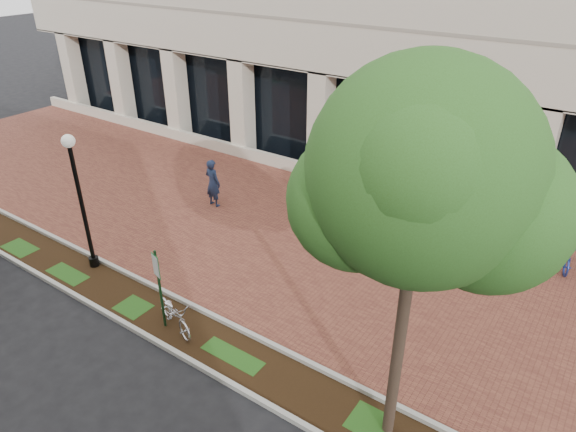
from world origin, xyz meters
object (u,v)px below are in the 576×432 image
Objects in this scene: lamppost at (80,196)px; pedestrian_mid at (324,188)px; pedestrian_left at (213,183)px; bike_rack_cluster at (527,241)px; pedestrian_right at (330,203)px; locked_bicycle at (175,314)px; bollard at (401,223)px; parking_sign at (158,279)px; street_tree at (425,186)px.

pedestrian_mid is (3.80, 6.90, -1.43)m from lamppost.
pedestrian_left is 10.56m from bike_rack_cluster.
bike_rack_cluster is at bearing 175.49° from pedestrian_right.
pedestrian_right reaches higher than locked_bicycle.
lamppost is 2.44× the size of locked_bicycle.
locked_bicycle is 10.68m from bike_rack_cluster.
pedestrian_right reaches higher than bollard.
parking_sign is 1.25× the size of pedestrian_mid.
pedestrian_left reaches higher than bollard.
bike_rack_cluster is (0.66, 8.31, -4.89)m from street_tree.
pedestrian_right is at bearing 14.32° from locked_bicycle.
street_tree is at bearing 105.62° from pedestrian_right.
street_tree is at bearing -67.39° from bollard.
parking_sign is 7.64m from pedestrian_mid.
street_tree is at bearing -1.93° from lamppost.
lamppost is 2.18× the size of pedestrian_right.
bike_rack_cluster is at bearing -17.38° from locked_bicycle.
parking_sign reaches higher than pedestrian_left.
parking_sign is 1.33× the size of locked_bicycle.
locked_bicycle is at bearing -134.86° from bike_rack_cluster.
lamppost reaches higher than bike_rack_cluster.
bike_rack_cluster is at bearing 85.47° from street_tree.
bollard is 3.82m from bike_rack_cluster.
lamppost is 1.35× the size of bike_rack_cluster.
locked_bicycle is 0.89× the size of pedestrian_right.
pedestrian_mid is (-0.22, 7.49, 0.46)m from locked_bicycle.
bollard is (6.75, 6.86, -1.88)m from lamppost.
lamppost is 2.29× the size of pedestrian_mid.
pedestrian_mid is at bearing 21.00° from locked_bicycle.
parking_sign is 0.74× the size of bike_rack_cluster.
parking_sign is at bearing -135.61° from bike_rack_cluster.
lamppost reaches higher than locked_bicycle.
parking_sign is at bearing 58.98° from pedestrian_right.
pedestrian_left is 0.99× the size of pedestrian_mid.
locked_bicycle is (-5.72, -0.26, -4.93)m from street_tree.
locked_bicycle is (0.28, 0.13, -1.00)m from parking_sign.
street_tree is at bearing 20.74° from parking_sign.
pedestrian_mid is at bearing 129.45° from street_tree.
pedestrian_left is at bearing 86.80° from lamppost.
street_tree reaches higher than parking_sign.
pedestrian_right is (4.31, 0.94, 0.05)m from pedestrian_left.
lamppost is 4.66× the size of bollard.
street_tree is at bearing 154.87° from pedestrian_left.
parking_sign is at bearing -176.26° from street_tree.
pedestrian_mid is (3.52, 1.89, 0.01)m from pedestrian_left.
street_tree reaches higher than pedestrian_right.
parking_sign is 0.55× the size of lamppost.
pedestrian_left reaches higher than locked_bicycle.
bollard is at bearing -171.10° from bike_rack_cluster.
lamppost is at bearing -150.70° from bike_rack_cluster.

